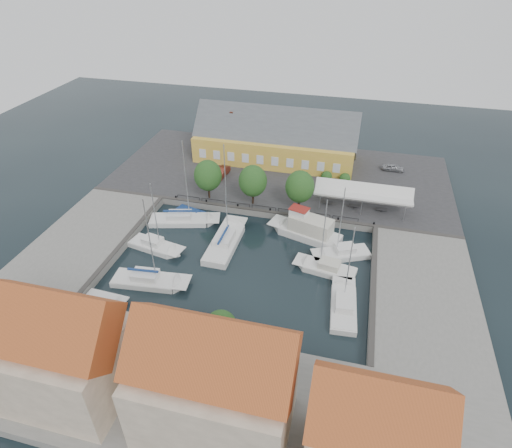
{
  "coord_description": "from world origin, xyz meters",
  "views": [
    {
      "loc": [
        12.08,
        -41.73,
        35.07
      ],
      "look_at": [
        0.0,
        6.0,
        1.5
      ],
      "focal_mm": 30.0,
      "sensor_mm": 36.0,
      "label": 1
    }
  ],
  "objects_px": {
    "warehouse": "(273,140)",
    "west_boat_a": "(183,221)",
    "launch_sw": "(105,301)",
    "center_sailboat": "(225,242)",
    "east_boat_b": "(326,269)",
    "trawler": "(307,231)",
    "car_silver": "(393,167)",
    "west_boat_d": "(149,281)",
    "tent_canopy": "(363,193)",
    "launch_nw": "(190,213)",
    "west_boat_c": "(156,247)",
    "car_red": "(221,173)",
    "east_boat_a": "(342,254)",
    "east_boat_c": "(343,307)"
  },
  "relations": [
    {
      "from": "tent_canopy",
      "to": "east_boat_c",
      "type": "height_order",
      "value": "east_boat_c"
    },
    {
      "from": "west_boat_c",
      "to": "launch_nw",
      "type": "distance_m",
      "value": 9.43
    },
    {
      "from": "east_boat_b",
      "to": "west_boat_c",
      "type": "bearing_deg",
      "value": -177.53
    },
    {
      "from": "car_red",
      "to": "east_boat_a",
      "type": "distance_m",
      "value": 26.64
    },
    {
      "from": "east_boat_c",
      "to": "east_boat_a",
      "type": "bearing_deg",
      "value": 95.6
    },
    {
      "from": "center_sailboat",
      "to": "east_boat_b",
      "type": "height_order",
      "value": "center_sailboat"
    },
    {
      "from": "warehouse",
      "to": "center_sailboat",
      "type": "distance_m",
      "value": 26.4
    },
    {
      "from": "warehouse",
      "to": "west_boat_a",
      "type": "relative_size",
      "value": 2.14
    },
    {
      "from": "east_boat_b",
      "to": "launch_nw",
      "type": "relative_size",
      "value": 2.2
    },
    {
      "from": "east_boat_b",
      "to": "east_boat_c",
      "type": "bearing_deg",
      "value": -66.43
    },
    {
      "from": "west_boat_c",
      "to": "launch_sw",
      "type": "distance_m",
      "value": 10.7
    },
    {
      "from": "tent_canopy",
      "to": "west_boat_a",
      "type": "height_order",
      "value": "west_boat_a"
    },
    {
      "from": "west_boat_c",
      "to": "west_boat_d",
      "type": "relative_size",
      "value": 0.85
    },
    {
      "from": "center_sailboat",
      "to": "launch_nw",
      "type": "relative_size",
      "value": 3.01
    },
    {
      "from": "car_red",
      "to": "west_boat_d",
      "type": "relative_size",
      "value": 0.37
    },
    {
      "from": "east_boat_c",
      "to": "car_silver",
      "type": "bearing_deg",
      "value": 80.77
    },
    {
      "from": "launch_sw",
      "to": "trawler",
      "type": "bearing_deg",
      "value": 41.67
    },
    {
      "from": "car_red",
      "to": "east_boat_a",
      "type": "bearing_deg",
      "value": -28.42
    },
    {
      "from": "car_silver",
      "to": "west_boat_d",
      "type": "bearing_deg",
      "value": 140.93
    },
    {
      "from": "east_boat_c",
      "to": "west_boat_c",
      "type": "height_order",
      "value": "east_boat_c"
    },
    {
      "from": "car_red",
      "to": "east_boat_c",
      "type": "xyz_separation_m",
      "value": [
        22.6,
        -24.94,
        -1.5
      ]
    },
    {
      "from": "warehouse",
      "to": "east_boat_c",
      "type": "distance_m",
      "value": 37.91
    },
    {
      "from": "car_red",
      "to": "launch_sw",
      "type": "relative_size",
      "value": 0.86
    },
    {
      "from": "west_boat_a",
      "to": "west_boat_c",
      "type": "relative_size",
      "value": 1.25
    },
    {
      "from": "west_boat_a",
      "to": "launch_sw",
      "type": "bearing_deg",
      "value": -98.04
    },
    {
      "from": "warehouse",
      "to": "launch_nw",
      "type": "height_order",
      "value": "warehouse"
    },
    {
      "from": "tent_canopy",
      "to": "center_sailboat",
      "type": "bearing_deg",
      "value": -144.85
    },
    {
      "from": "trawler",
      "to": "west_boat_a",
      "type": "relative_size",
      "value": 0.81
    },
    {
      "from": "east_boat_b",
      "to": "west_boat_a",
      "type": "distance_m",
      "value": 22.36
    },
    {
      "from": "car_red",
      "to": "east_boat_b",
      "type": "height_order",
      "value": "east_boat_b"
    },
    {
      "from": "car_red",
      "to": "trawler",
      "type": "distance_m",
      "value": 20.57
    },
    {
      "from": "warehouse",
      "to": "car_red",
      "type": "distance_m",
      "value": 11.83
    },
    {
      "from": "car_red",
      "to": "center_sailboat",
      "type": "distance_m",
      "value": 17.92
    },
    {
      "from": "warehouse",
      "to": "tent_canopy",
      "type": "distance_m",
      "value": 21.63
    },
    {
      "from": "car_silver",
      "to": "west_boat_d",
      "type": "height_order",
      "value": "west_boat_d"
    },
    {
      "from": "tent_canopy",
      "to": "east_boat_b",
      "type": "relative_size",
      "value": 1.29
    },
    {
      "from": "east_boat_c",
      "to": "launch_nw",
      "type": "relative_size",
      "value": 2.27
    },
    {
      "from": "trawler",
      "to": "warehouse",
      "type": "bearing_deg",
      "value": 114.24
    },
    {
      "from": "center_sailboat",
      "to": "west_boat_c",
      "type": "distance_m",
      "value": 9.38
    },
    {
      "from": "warehouse",
      "to": "tent_canopy",
      "type": "bearing_deg",
      "value": -39.86
    },
    {
      "from": "launch_sw",
      "to": "launch_nw",
      "type": "bearing_deg",
      "value": 82.9
    },
    {
      "from": "west_boat_d",
      "to": "warehouse",
      "type": "bearing_deg",
      "value": 78.41
    },
    {
      "from": "warehouse",
      "to": "east_boat_a",
      "type": "height_order",
      "value": "warehouse"
    },
    {
      "from": "warehouse",
      "to": "launch_nw",
      "type": "relative_size",
      "value": 5.81
    },
    {
      "from": "launch_sw",
      "to": "car_silver",
      "type": "bearing_deg",
      "value": 51.08
    },
    {
      "from": "tent_canopy",
      "to": "launch_sw",
      "type": "height_order",
      "value": "tent_canopy"
    },
    {
      "from": "east_boat_a",
      "to": "launch_nw",
      "type": "height_order",
      "value": "east_boat_a"
    },
    {
      "from": "car_red",
      "to": "launch_nw",
      "type": "xyz_separation_m",
      "value": [
        -1.57,
        -10.58,
        -1.67
      ]
    },
    {
      "from": "warehouse",
      "to": "car_silver",
      "type": "distance_m",
      "value": 21.52
    },
    {
      "from": "east_boat_a",
      "to": "east_boat_c",
      "type": "xyz_separation_m",
      "value": [
        0.93,
        -9.52,
        -0.0
      ]
    }
  ]
}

